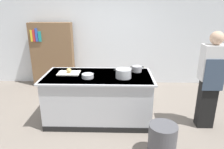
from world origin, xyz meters
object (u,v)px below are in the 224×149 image
object	(u,v)px
stock_pot	(123,73)
sauce_pan	(137,69)
trash_bin	(162,141)
person_chef	(210,79)
onion	(69,70)
mixing_bowl	(88,76)
bookshelf	(53,55)

from	to	relation	value
stock_pot	sauce_pan	world-z (taller)	stock_pot
trash_bin	person_chef	xyz separation A→B (m)	(0.93, 0.82, 0.66)
trash_bin	person_chef	bearing A→B (deg)	41.13
trash_bin	person_chef	size ratio (longest dim) A/B	0.29
onion	person_chef	distance (m)	2.50
stock_pot	mixing_bowl	bearing A→B (deg)	-177.26
mixing_bowl	person_chef	bearing A→B (deg)	-0.90
sauce_pan	bookshelf	size ratio (longest dim) A/B	0.15
onion	mixing_bowl	bearing A→B (deg)	-29.53
sauce_pan	mixing_bowl	distance (m)	0.97
sauce_pan	trash_bin	xyz separation A→B (m)	(0.28, -1.23, -0.70)
trash_bin	mixing_bowl	bearing A→B (deg)	144.15
onion	mixing_bowl	world-z (taller)	onion
stock_pot	sauce_pan	distance (m)	0.44
sauce_pan	mixing_bowl	size ratio (longest dim) A/B	1.23
sauce_pan	person_chef	distance (m)	1.29
person_chef	sauce_pan	bearing A→B (deg)	72.92
mixing_bowl	trash_bin	size ratio (longest dim) A/B	0.41
onion	sauce_pan	bearing A→B (deg)	7.61
stock_pot	person_chef	world-z (taller)	person_chef
mixing_bowl	bookshelf	bearing A→B (deg)	122.16
trash_bin	bookshelf	distance (m)	3.73
stock_pot	sauce_pan	xyz separation A→B (m)	(0.26, 0.35, -0.02)
onion	stock_pot	bearing A→B (deg)	-10.44
person_chef	bookshelf	distance (m)	3.88
stock_pot	bookshelf	world-z (taller)	bookshelf
sauce_pan	person_chef	world-z (taller)	person_chef
stock_pot	mixing_bowl	xyz separation A→B (m)	(-0.62, -0.03, -0.04)
mixing_bowl	bookshelf	distance (m)	2.30
sauce_pan	mixing_bowl	world-z (taller)	sauce_pan
onion	person_chef	size ratio (longest dim) A/B	0.05
person_chef	stock_pot	bearing A→B (deg)	89.40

